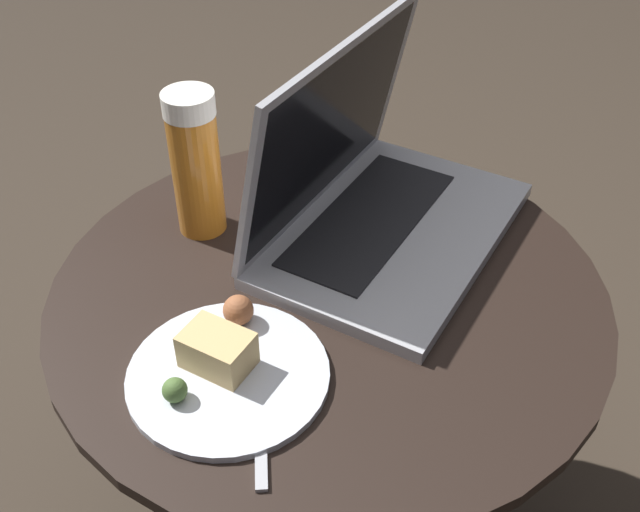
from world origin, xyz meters
The scene contains 5 objects.
table centered at (0.00, 0.00, 0.39)m, with size 0.69×0.69×0.54m.
laptop centered at (0.12, 0.04, 0.59)m, with size 0.44×0.36×0.26m.
beer_glass centered at (-0.04, 0.20, 0.64)m, with size 0.07×0.07×0.20m.
snack_plate centered at (-0.18, -0.03, 0.55)m, with size 0.22×0.22×0.05m.
fork centered at (-0.18, -0.09, 0.54)m, with size 0.12×0.14×0.00m.
Camera 1 is at (-0.47, -0.50, 1.15)m, focal length 42.00 mm.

